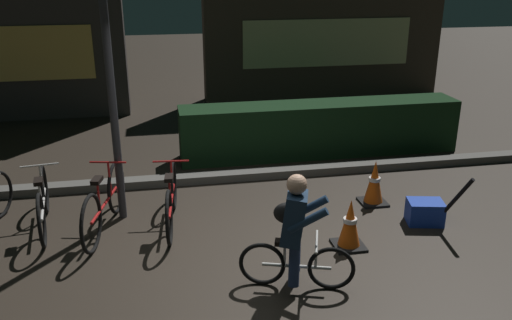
# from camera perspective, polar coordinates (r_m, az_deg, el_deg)

# --- Properties ---
(ground_plane) EXTENTS (40.00, 40.00, 0.00)m
(ground_plane) POSITION_cam_1_polar(r_m,az_deg,el_deg) (6.29, -0.77, -9.71)
(ground_plane) COLOR #2D261E
(sidewalk_curb) EXTENTS (12.00, 0.24, 0.12)m
(sidewalk_curb) POSITION_cam_1_polar(r_m,az_deg,el_deg) (8.23, -3.46, -1.76)
(sidewalk_curb) COLOR #56544F
(sidewalk_curb) RESTS_ON ground
(hedge_row) EXTENTS (4.80, 0.70, 0.90)m
(hedge_row) POSITION_cam_1_polar(r_m,az_deg,el_deg) (9.30, 6.82, 3.33)
(hedge_row) COLOR black
(hedge_row) RESTS_ON ground
(storefront_left) EXTENTS (4.26, 0.54, 4.26)m
(storefront_left) POSITION_cam_1_polar(r_m,az_deg,el_deg) (12.21, -24.30, 13.80)
(storefront_left) COLOR #383330
(storefront_left) RESTS_ON ground
(storefront_right) EXTENTS (5.81, 0.54, 3.84)m
(storefront_right) POSITION_cam_1_polar(r_m,az_deg,el_deg) (13.26, 7.36, 14.84)
(storefront_right) COLOR #42382D
(storefront_right) RESTS_ON ground
(street_post) EXTENTS (0.10, 0.10, 2.83)m
(street_post) POSITION_cam_1_polar(r_m,az_deg,el_deg) (6.81, -14.91, 4.90)
(street_post) COLOR #2D2D33
(street_post) RESTS_ON ground
(parked_bike_left_mid) EXTENTS (0.46, 1.62, 0.75)m
(parked_bike_left_mid) POSITION_cam_1_polar(r_m,az_deg,el_deg) (7.19, -21.72, -4.22)
(parked_bike_left_mid) COLOR black
(parked_bike_left_mid) RESTS_ON ground
(parked_bike_center_left) EXTENTS (0.50, 1.72, 0.80)m
(parked_bike_center_left) POSITION_cam_1_polar(r_m,az_deg,el_deg) (6.87, -15.81, -4.43)
(parked_bike_center_left) COLOR black
(parked_bike_center_left) RESTS_ON ground
(parked_bike_center_right) EXTENTS (0.46, 1.66, 0.77)m
(parked_bike_center_right) POSITION_cam_1_polar(r_m,az_deg,el_deg) (6.84, -8.99, -4.13)
(parked_bike_center_right) COLOR black
(parked_bike_center_right) RESTS_ON ground
(traffic_cone_near) EXTENTS (0.36, 0.36, 0.60)m
(traffic_cone_near) POSITION_cam_1_polar(r_m,az_deg,el_deg) (6.36, 9.95, -6.76)
(traffic_cone_near) COLOR black
(traffic_cone_near) RESTS_ON ground
(traffic_cone_far) EXTENTS (0.36, 0.36, 0.63)m
(traffic_cone_far) POSITION_cam_1_polar(r_m,az_deg,el_deg) (7.53, 12.47, -2.39)
(traffic_cone_far) COLOR black
(traffic_cone_far) RESTS_ON ground
(blue_crate) EXTENTS (0.50, 0.41, 0.30)m
(blue_crate) POSITION_cam_1_polar(r_m,az_deg,el_deg) (7.20, 17.52, -5.30)
(blue_crate) COLOR #193DB7
(blue_crate) RESTS_ON ground
(cyclist) EXTENTS (1.14, 0.63, 1.25)m
(cyclist) POSITION_cam_1_polar(r_m,az_deg,el_deg) (5.41, 4.16, -7.54)
(cyclist) COLOR black
(cyclist) RESTS_ON ground
(closed_umbrella) EXTENTS (0.29, 0.42, 0.76)m
(closed_umbrella) POSITION_cam_1_polar(r_m,az_deg,el_deg) (7.01, 20.17, -4.26)
(closed_umbrella) COLOR black
(closed_umbrella) RESTS_ON ground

